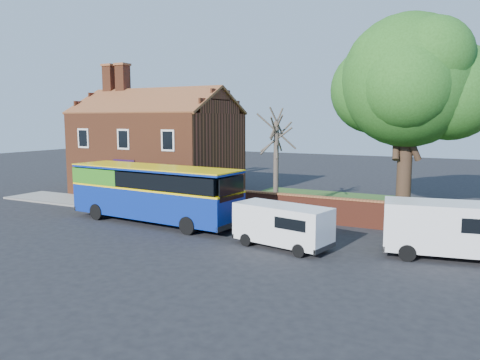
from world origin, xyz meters
The scene contains 11 objects.
ground centered at (0.00, 0.00, 0.00)m, with size 120.00×120.00×0.00m, color black.
pavement centered at (-7.00, 5.75, 0.06)m, with size 18.00×3.50×0.12m, color gray.
kerb centered at (-7.00, 4.00, 0.07)m, with size 18.00×0.15×0.14m, color slate.
grass_strip centered at (13.00, 13.00, 0.02)m, with size 26.00×12.00×0.04m, color #426B28.
shop_building centered at (-7.02, 11.50, 3.41)m, with size 12.30×8.13×10.50m.
boundary_wall centered at (13.00, 7.00, 0.81)m, with size 22.00×0.38×1.60m.
bus centered at (-0.87, 2.66, 1.89)m, with size 11.13×3.62×3.33m.
van_near centered at (8.26, 1.06, 1.14)m, with size 4.93×2.75×2.04m.
van_far centered at (15.44, 2.86, 1.38)m, with size 5.89×3.16×2.46m.
large_tree centered at (12.32, 11.44, 8.11)m, with size 10.16×8.04×12.39m.
bare_tree centered at (4.60, 8.81, 3.32)m, with size 2.43×2.89×6.47m.
Camera 1 is at (16.43, -19.09, 6.07)m, focal length 35.00 mm.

